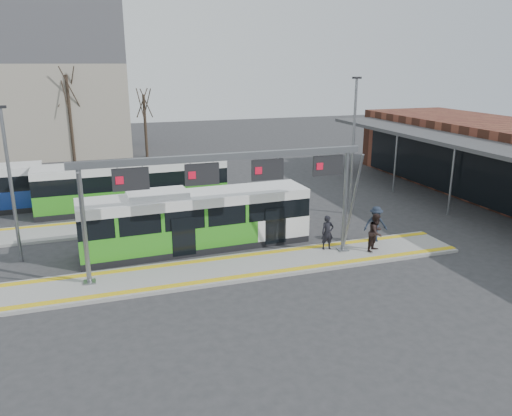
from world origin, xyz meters
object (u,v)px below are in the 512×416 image
(passenger_b, at_px, (376,232))
(passenger_c, at_px, (376,224))
(gantry, at_px, (228,177))
(hero_bus, at_px, (196,221))
(passenger_a, at_px, (327,233))

(passenger_b, height_order, passenger_c, passenger_b)
(gantry, height_order, passenger_b, gantry)
(passenger_c, bearing_deg, hero_bus, 179.48)
(passenger_a, bearing_deg, gantry, -169.51)
(hero_bus, distance_m, passenger_c, 9.25)
(hero_bus, relative_size, passenger_c, 6.14)
(hero_bus, bearing_deg, passenger_b, -25.83)
(gantry, xyz_separation_m, hero_bus, (-0.87, 3.09, -2.86))
(gantry, xyz_separation_m, passenger_c, (8.05, 0.68, -3.21))
(gantry, height_order, hero_bus, gantry)
(gantry, xyz_separation_m, passenger_a, (5.18, 0.45, -3.29))
(hero_bus, relative_size, passenger_b, 6.03)
(hero_bus, distance_m, passenger_b, 8.97)
(gantry, relative_size, passenger_a, 7.55)
(hero_bus, xyz_separation_m, passenger_b, (8.21, -3.61, -0.34))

